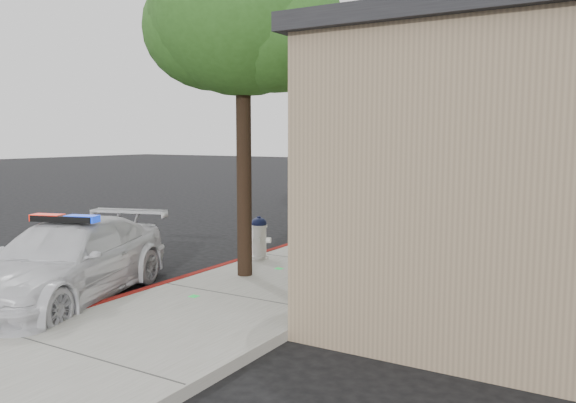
# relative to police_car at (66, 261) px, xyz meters

# --- Properties ---
(ground) EXTENTS (120.00, 120.00, 0.00)m
(ground) POSITION_rel_police_car_xyz_m (0.90, 1.25, -0.66)
(ground) COLOR black
(ground) RESTS_ON ground
(sidewalk) EXTENTS (3.20, 60.00, 0.15)m
(sidewalk) POSITION_rel_police_car_xyz_m (2.50, 4.25, -0.59)
(sidewalk) COLOR gray
(sidewalk) RESTS_ON ground
(red_curb) EXTENTS (0.14, 60.00, 0.16)m
(red_curb) POSITION_rel_police_car_xyz_m (0.96, 4.25, -0.58)
(red_curb) COLOR maroon
(red_curb) RESTS_ON ground
(police_car) EXTENTS (3.15, 4.88, 1.44)m
(police_car) POSITION_rel_police_car_xyz_m (0.00, 0.00, 0.00)
(police_car) COLOR silver
(police_car) RESTS_ON ground
(fire_hydrant) EXTENTS (0.51, 0.45, 0.90)m
(fire_hydrant) POSITION_rel_police_car_xyz_m (1.25, 3.81, -0.06)
(fire_hydrant) COLOR white
(fire_hydrant) RESTS_ON sidewalk
(street_tree_near) EXTENTS (3.65, 3.33, 6.11)m
(street_tree_near) POSITION_rel_police_car_xyz_m (1.84, 2.46, 4.04)
(street_tree_near) COLOR black
(street_tree_near) RESTS_ON sidewalk
(street_tree_mid) EXTENTS (3.72, 3.59, 6.82)m
(street_tree_mid) POSITION_rel_police_car_xyz_m (2.01, 10.51, 4.63)
(street_tree_mid) COLOR black
(street_tree_mid) RESTS_ON sidewalk
(street_tree_far) EXTENTS (2.86, 2.85, 5.27)m
(street_tree_far) POSITION_rel_police_car_xyz_m (2.24, 15.07, 3.45)
(street_tree_far) COLOR black
(street_tree_far) RESTS_ON sidewalk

